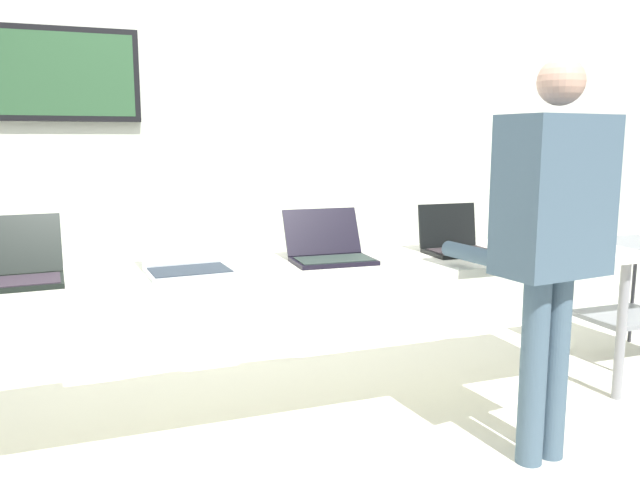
{
  "coord_description": "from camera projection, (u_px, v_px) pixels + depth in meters",
  "views": [
    {
      "loc": [
        -0.85,
        -2.67,
        1.35
      ],
      "look_at": [
        0.14,
        0.02,
        0.89
      ],
      "focal_mm": 35.47,
      "sensor_mm": 36.0,
      "label": 1
    }
  ],
  "objects": [
    {
      "name": "laptop_station_0",
      "position": [
        17.0,
        268.0,
        2.52
      ],
      "size": [
        0.36,
        0.38,
        0.25
      ],
      "color": "black",
      "rests_on": "workbench"
    },
    {
      "name": "storage_cart",
      "position": [
        628.0,
        281.0,
        3.9
      ],
      "size": [
        0.56,
        0.44,
        0.73
      ],
      "color": "gray",
      "rests_on": "ground"
    },
    {
      "name": "paper_sheet",
      "position": [
        536.0,
        255.0,
        3.1
      ],
      "size": [
        0.29,
        0.35,
        0.0
      ],
      "color": "white",
      "rests_on": "workbench"
    },
    {
      "name": "ground",
      "position": [
        294.0,
        433.0,
        2.98
      ],
      "size": [
        8.0,
        8.0,
        0.04
      ],
      "primitive_type": "cube",
      "color": "silver"
    },
    {
      "name": "laptop_station_2",
      "position": [
        329.0,
        249.0,
        2.96
      ],
      "size": [
        0.38,
        0.36,
        0.23
      ],
      "color": "black",
      "rests_on": "workbench"
    },
    {
      "name": "laptop_station_4",
      "position": [
        566.0,
        234.0,
        3.4
      ],
      "size": [
        0.34,
        0.35,
        0.25
      ],
      "color": "#373439",
      "rests_on": "workbench"
    },
    {
      "name": "laptop_station_1",
      "position": [
        186.0,
        257.0,
        2.71
      ],
      "size": [
        0.37,
        0.35,
        0.27
      ],
      "color": "#AEB5BB",
      "rests_on": "workbench"
    },
    {
      "name": "laptop_station_3",
      "position": [
        455.0,
        242.0,
        3.17
      ],
      "size": [
        0.33,
        0.27,
        0.24
      ],
      "color": "black",
      "rests_on": "workbench"
    },
    {
      "name": "workbench",
      "position": [
        293.0,
        276.0,
        2.86
      ],
      "size": [
        3.6,
        0.7,
        0.78
      ],
      "color": "silver",
      "rests_on": "ground"
    },
    {
      "name": "back_wall",
      "position": [
        232.0,
        140.0,
        3.8
      ],
      "size": [
        8.0,
        0.11,
        2.67
      ],
      "color": "silver",
      "rests_on": "ground"
    },
    {
      "name": "person",
      "position": [
        551.0,
        225.0,
        2.54
      ],
      "size": [
        0.49,
        0.63,
        1.66
      ],
      "color": "#445B6D",
      "rests_on": "ground"
    }
  ]
}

